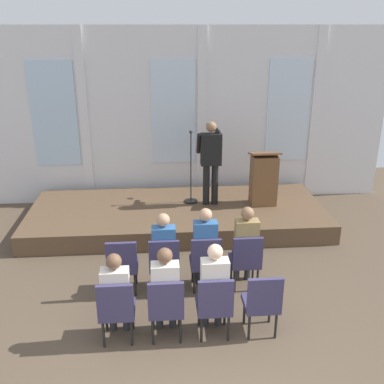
{
  "coord_description": "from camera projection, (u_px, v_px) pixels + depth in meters",
  "views": [
    {
      "loc": [
        -0.36,
        -3.49,
        3.97
      ],
      "look_at": [
        0.21,
        3.79,
        1.18
      ],
      "focal_mm": 41.51,
      "sensor_mm": 36.0,
      "label": 1
    }
  ],
  "objects": [
    {
      "name": "mic_stand",
      "position": [
        191.0,
        187.0,
        9.36
      ],
      "size": [
        0.28,
        0.28,
        1.56
      ],
      "color": "black",
      "rests_on": "stage_platform"
    },
    {
      "name": "chair_r0_c3",
      "position": [
        246.0,
        258.0,
        6.91
      ],
      "size": [
        0.46,
        0.44,
        0.94
      ],
      "color": "black",
      "rests_on": "ground"
    },
    {
      "name": "audience_r1_c0",
      "position": [
        116.0,
        292.0,
        5.73
      ],
      "size": [
        0.36,
        0.39,
        1.29
      ],
      "color": "#2D2D33",
      "rests_on": "ground"
    },
    {
      "name": "chair_r0_c2",
      "position": [
        205.0,
        260.0,
        6.86
      ],
      "size": [
        0.46,
        0.44,
        0.94
      ],
      "color": "black",
      "rests_on": "ground"
    },
    {
      "name": "audience_r0_c1",
      "position": [
        164.0,
        248.0,
        6.82
      ],
      "size": [
        0.36,
        0.39,
        1.32
      ],
      "color": "#2D2D33",
      "rests_on": "ground"
    },
    {
      "name": "chair_r0_c0",
      "position": [
        123.0,
        263.0,
        6.77
      ],
      "size": [
        0.46,
        0.44,
        0.94
      ],
      "color": "black",
      "rests_on": "ground"
    },
    {
      "name": "audience_r0_c3",
      "position": [
        246.0,
        243.0,
        6.9
      ],
      "size": [
        0.36,
        0.39,
        1.38
      ],
      "color": "#2D2D33",
      "rests_on": "ground"
    },
    {
      "name": "speaker",
      "position": [
        211.0,
        157.0,
        9.03
      ],
      "size": [
        0.51,
        0.69,
        1.75
      ],
      "color": "black",
      "rests_on": "stage_platform"
    },
    {
      "name": "chair_r1_c3",
      "position": [
        262.0,
        301.0,
        5.85
      ],
      "size": [
        0.46,
        0.44,
        0.94
      ],
      "color": "black",
      "rests_on": "ground"
    },
    {
      "name": "audience_r1_c2",
      "position": [
        214.0,
        285.0,
        5.8
      ],
      "size": [
        0.36,
        0.39,
        1.37
      ],
      "color": "#2D2D33",
      "rests_on": "ground"
    },
    {
      "name": "audience_r1_c1",
      "position": [
        165.0,
        288.0,
        5.76
      ],
      "size": [
        0.36,
        0.39,
        1.34
      ],
      "color": "#2D2D33",
      "rests_on": "ground"
    },
    {
      "name": "stage_platform",
      "position": [
        177.0,
        216.0,
        9.27
      ],
      "size": [
        6.06,
        2.38,
        0.38
      ],
      "primitive_type": "cube",
      "color": "brown",
      "rests_on": "ground"
    },
    {
      "name": "chair_r1_c2",
      "position": [
        215.0,
        303.0,
        5.81
      ],
      "size": [
        0.46,
        0.44,
        0.94
      ],
      "color": "black",
      "rests_on": "ground"
    },
    {
      "name": "lectern",
      "position": [
        264.0,
        179.0,
        9.2
      ],
      "size": [
        0.6,
        0.48,
        1.16
      ],
      "color": "brown",
      "rests_on": "stage_platform"
    },
    {
      "name": "audience_r0_c2",
      "position": [
        205.0,
        244.0,
        6.85
      ],
      "size": [
        0.36,
        0.39,
        1.38
      ],
      "color": "#2D2D33",
      "rests_on": "ground"
    },
    {
      "name": "chair_r1_c1",
      "position": [
        166.0,
        305.0,
        5.76
      ],
      "size": [
        0.46,
        0.44,
        0.94
      ],
      "color": "black",
      "rests_on": "ground"
    },
    {
      "name": "chair_r1_c0",
      "position": [
        117.0,
        308.0,
        5.71
      ],
      "size": [
        0.46,
        0.44,
        0.94
      ],
      "color": "black",
      "rests_on": "ground"
    },
    {
      "name": "chair_r0_c1",
      "position": [
        164.0,
        261.0,
        6.82
      ],
      "size": [
        0.46,
        0.44,
        0.94
      ],
      "color": "black",
      "rests_on": "ground"
    },
    {
      "name": "rear_partition",
      "position": [
        175.0,
        117.0,
        10.01
      ],
      "size": [
        9.83,
        0.14,
        3.93
      ],
      "color": "silver",
      "rests_on": "ground"
    }
  ]
}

